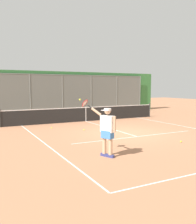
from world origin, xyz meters
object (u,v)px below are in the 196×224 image
(tennis_ball_by_sideline, at_px, (52,128))
(tennis_ball_near_net, at_px, (181,142))
(tennis_ball_mid_court, at_px, (84,130))
(tennis_player, at_px, (107,129))

(tennis_ball_by_sideline, bearing_deg, tennis_ball_near_net, 122.98)
(tennis_ball_mid_court, bearing_deg, tennis_ball_near_net, 119.11)
(tennis_ball_mid_court, xyz_separation_m, tennis_ball_by_sideline, (1.34, -1.43, 0.00))
(tennis_ball_near_net, distance_m, tennis_ball_mid_court, 5.09)
(tennis_player, xyz_separation_m, tennis_ball_near_net, (-3.82, -0.43, -0.92))
(tennis_ball_near_net, height_order, tennis_ball_by_sideline, same)
(tennis_player, bearing_deg, tennis_ball_mid_court, -39.07)
(tennis_ball_near_net, distance_m, tennis_ball_by_sideline, 7.00)
(tennis_ball_near_net, relative_size, tennis_ball_by_sideline, 1.00)
(tennis_player, relative_size, tennis_ball_mid_court, 29.10)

